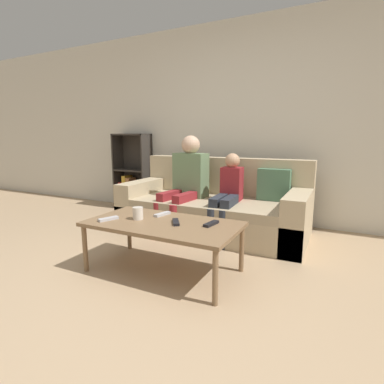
{
  "coord_description": "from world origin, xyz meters",
  "views": [
    {
      "loc": [
        1.22,
        -1.56,
        1.11
      ],
      "look_at": [
        -0.08,
        1.03,
        0.58
      ],
      "focal_mm": 28.0,
      "sensor_mm": 36.0,
      "label": 1
    }
  ],
  "objects_px": {
    "couch": "(215,209)",
    "person_adult": "(187,177)",
    "tv_remote_2": "(211,224)",
    "bookshelf": "(133,181)",
    "coffee_table": "(163,226)",
    "tv_remote_1": "(108,219)",
    "cup_near": "(138,213)",
    "person_child": "(228,192)",
    "tv_remote_0": "(176,222)",
    "tv_remote_3": "(162,214)"
  },
  "relations": [
    {
      "from": "couch",
      "to": "person_child",
      "type": "distance_m",
      "value": 0.36
    },
    {
      "from": "couch",
      "to": "person_adult",
      "type": "relative_size",
      "value": 1.89
    },
    {
      "from": "coffee_table",
      "to": "person_adult",
      "type": "distance_m",
      "value": 1.2
    },
    {
      "from": "coffee_table",
      "to": "person_adult",
      "type": "xyz_separation_m",
      "value": [
        -0.36,
        1.12,
        0.26
      ]
    },
    {
      "from": "tv_remote_0",
      "to": "tv_remote_1",
      "type": "xyz_separation_m",
      "value": [
        -0.56,
        -0.17,
        0.0
      ]
    },
    {
      "from": "tv_remote_0",
      "to": "tv_remote_2",
      "type": "xyz_separation_m",
      "value": [
        0.27,
        0.09,
        0.0
      ]
    },
    {
      "from": "person_adult",
      "to": "tv_remote_2",
      "type": "height_order",
      "value": "person_adult"
    },
    {
      "from": "couch",
      "to": "coffee_table",
      "type": "bearing_deg",
      "value": -88.38
    },
    {
      "from": "bookshelf",
      "to": "tv_remote_1",
      "type": "distance_m",
      "value": 2.27
    },
    {
      "from": "bookshelf",
      "to": "person_adult",
      "type": "height_order",
      "value": "bookshelf"
    },
    {
      "from": "tv_remote_3",
      "to": "couch",
      "type": "bearing_deg",
      "value": 97.92
    },
    {
      "from": "coffee_table",
      "to": "tv_remote_2",
      "type": "xyz_separation_m",
      "value": [
        0.39,
        0.1,
        0.05
      ]
    },
    {
      "from": "coffee_table",
      "to": "person_child",
      "type": "bearing_deg",
      "value": 80.35
    },
    {
      "from": "tv_remote_3",
      "to": "person_child",
      "type": "bearing_deg",
      "value": 83.81
    },
    {
      "from": "person_adult",
      "to": "person_child",
      "type": "relative_size",
      "value": 1.21
    },
    {
      "from": "coffee_table",
      "to": "person_adult",
      "type": "relative_size",
      "value": 1.1
    },
    {
      "from": "person_child",
      "to": "tv_remote_1",
      "type": "xyz_separation_m",
      "value": [
        -0.62,
        -1.21,
        -0.08
      ]
    },
    {
      "from": "bookshelf",
      "to": "tv_remote_2",
      "type": "bearing_deg",
      "value": -39.18
    },
    {
      "from": "coffee_table",
      "to": "tv_remote_0",
      "type": "xyz_separation_m",
      "value": [
        0.11,
        0.02,
        0.05
      ]
    },
    {
      "from": "couch",
      "to": "person_adult",
      "type": "bearing_deg",
      "value": -164.64
    },
    {
      "from": "cup_near",
      "to": "tv_remote_2",
      "type": "xyz_separation_m",
      "value": [
        0.62,
        0.12,
        -0.04
      ]
    },
    {
      "from": "tv_remote_0",
      "to": "tv_remote_3",
      "type": "distance_m",
      "value": 0.29
    },
    {
      "from": "bookshelf",
      "to": "tv_remote_0",
      "type": "xyz_separation_m",
      "value": [
        1.77,
        -1.75,
        0.01
      ]
    },
    {
      "from": "coffee_table",
      "to": "person_child",
      "type": "xyz_separation_m",
      "value": [
        0.18,
        1.06,
        0.13
      ]
    },
    {
      "from": "tv_remote_0",
      "to": "person_adult",
      "type": "bearing_deg",
      "value": 79.71
    },
    {
      "from": "person_child",
      "to": "tv_remote_3",
      "type": "distance_m",
      "value": 0.93
    },
    {
      "from": "tv_remote_0",
      "to": "coffee_table",
      "type": "bearing_deg",
      "value": 155.81
    },
    {
      "from": "bookshelf",
      "to": "cup_near",
      "type": "distance_m",
      "value": 2.28
    },
    {
      "from": "tv_remote_1",
      "to": "tv_remote_2",
      "type": "height_order",
      "value": "same"
    },
    {
      "from": "coffee_table",
      "to": "bookshelf",
      "type": "bearing_deg",
      "value": 133.14
    },
    {
      "from": "bookshelf",
      "to": "person_child",
      "type": "height_order",
      "value": "bookshelf"
    },
    {
      "from": "coffee_table",
      "to": "person_child",
      "type": "relative_size",
      "value": 1.34
    },
    {
      "from": "couch",
      "to": "tv_remote_0",
      "type": "bearing_deg",
      "value": -82.99
    },
    {
      "from": "tv_remote_1",
      "to": "tv_remote_3",
      "type": "xyz_separation_m",
      "value": [
        0.32,
        0.33,
        0.0
      ]
    },
    {
      "from": "couch",
      "to": "tv_remote_3",
      "type": "distance_m",
      "value": 1.04
    },
    {
      "from": "couch",
      "to": "tv_remote_0",
      "type": "height_order",
      "value": "couch"
    },
    {
      "from": "tv_remote_3",
      "to": "coffee_table",
      "type": "bearing_deg",
      "value": -43.75
    },
    {
      "from": "bookshelf",
      "to": "tv_remote_1",
      "type": "relative_size",
      "value": 6.63
    },
    {
      "from": "bookshelf",
      "to": "tv_remote_0",
      "type": "relative_size",
      "value": 6.92
    },
    {
      "from": "couch",
      "to": "tv_remote_2",
      "type": "bearing_deg",
      "value": -69.16
    },
    {
      "from": "bookshelf",
      "to": "coffee_table",
      "type": "xyz_separation_m",
      "value": [
        1.66,
        -1.77,
        -0.03
      ]
    },
    {
      "from": "bookshelf",
      "to": "tv_remote_0",
      "type": "height_order",
      "value": "bookshelf"
    },
    {
      "from": "person_child",
      "to": "tv_remote_0",
      "type": "xyz_separation_m",
      "value": [
        -0.07,
        -1.04,
        -0.08
      ]
    },
    {
      "from": "tv_remote_1",
      "to": "tv_remote_2",
      "type": "bearing_deg",
      "value": 38.41
    },
    {
      "from": "person_adult",
      "to": "tv_remote_0",
      "type": "bearing_deg",
      "value": -60.15
    },
    {
      "from": "bookshelf",
      "to": "tv_remote_3",
      "type": "relative_size",
      "value": 6.61
    },
    {
      "from": "person_child",
      "to": "cup_near",
      "type": "height_order",
      "value": "person_child"
    },
    {
      "from": "cup_near",
      "to": "tv_remote_3",
      "type": "relative_size",
      "value": 0.59
    },
    {
      "from": "tv_remote_3",
      "to": "bookshelf",
      "type": "bearing_deg",
      "value": 146.86
    },
    {
      "from": "person_child",
      "to": "tv_remote_3",
      "type": "xyz_separation_m",
      "value": [
        -0.3,
        -0.88,
        -0.08
      ]
    }
  ]
}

